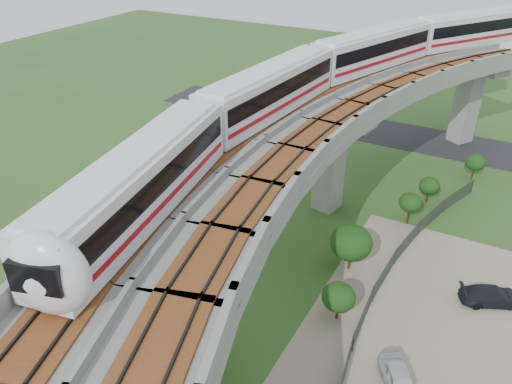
{
  "coord_description": "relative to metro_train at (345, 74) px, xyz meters",
  "views": [
    {
      "loc": [
        13.95,
        -26.97,
        24.02
      ],
      "look_at": [
        0.22,
        -1.79,
        7.5
      ],
      "focal_mm": 35.0,
      "sensor_mm": 36.0,
      "label": 1
    }
  ],
  "objects": [
    {
      "name": "car_white",
      "position": [
        10.6,
        -17.32,
        -11.59
      ],
      "size": [
        3.53,
        4.23,
        1.36
      ],
      "primitive_type": "imported",
      "rotation": [
        0.0,
        0.0,
        0.58
      ],
      "color": "silver",
      "rests_on": "dirt_lot"
    },
    {
      "name": "viaduct",
      "position": [
        2.48,
        -10.95,
        -3.26
      ],
      "size": [
        19.58,
        73.98,
        11.4
      ],
      "color": "#99968E",
      "rests_on": "ground"
    },
    {
      "name": "dirt_lot",
      "position": [
        12.64,
        -12.95,
        -12.29
      ],
      "size": [
        18.0,
        26.0,
        0.04
      ],
      "primitive_type": "cube",
      "color": "gray",
      "rests_on": "ground"
    },
    {
      "name": "asphalt_road",
      "position": [
        -1.36,
        19.05,
        -12.29
      ],
      "size": [
        60.0,
        8.0,
        0.03
      ],
      "primitive_type": "cube",
      "color": "#232326",
      "rests_on": "ground"
    },
    {
      "name": "tree_3",
      "position": [
        4.41,
        -8.24,
        -9.87
      ],
      "size": [
        3.13,
        3.13,
        3.77
      ],
      "color": "#382314",
      "rests_on": "ground"
    },
    {
      "name": "metro_train",
      "position": [
        0.0,
        0.0,
        0.0
      ],
      "size": [
        16.91,
        60.25,
        3.64
      ],
      "color": "white",
      "rests_on": "ground"
    },
    {
      "name": "ground",
      "position": [
        -1.36,
        -10.95,
        -12.31
      ],
      "size": [
        160.0,
        160.0,
        0.0
      ],
      "primitive_type": "plane",
      "color": "#335421",
      "rests_on": "ground"
    },
    {
      "name": "car_dark",
      "position": [
        14.36,
        -7.12,
        -11.64
      ],
      "size": [
        4.68,
        3.47,
        1.26
      ],
      "primitive_type": "imported",
      "rotation": [
        0.0,
        0.0,
        2.02
      ],
      "color": "black",
      "rests_on": "dirt_lot"
    },
    {
      "name": "fence",
      "position": [
        8.39,
        -10.95,
        -11.56
      ],
      "size": [
        3.87,
        38.73,
        1.5
      ],
      "color": "#2D382D",
      "rests_on": "ground"
    },
    {
      "name": "tree_2",
      "position": [
        6.76,
        0.14,
        -10.17
      ],
      "size": [
        1.92,
        1.92,
        2.97
      ],
      "color": "#382314",
      "rests_on": "ground"
    },
    {
      "name": "tree_4",
      "position": [
        5.5,
        -13.66,
        -10.41
      ],
      "size": [
        2.24,
        2.24,
        2.85
      ],
      "color": "#382314",
      "rests_on": "ground"
    },
    {
      "name": "tree_1",
      "position": [
        7.47,
        4.63,
        -10.59
      ],
      "size": [
        1.9,
        1.9,
        2.53
      ],
      "color": "#382314",
      "rests_on": "ground"
    },
    {
      "name": "tree_0",
      "position": [
        10.5,
        11.28,
        -10.34
      ],
      "size": [
        1.99,
        1.99,
        2.82
      ],
      "color": "#382314",
      "rests_on": "ground"
    }
  ]
}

